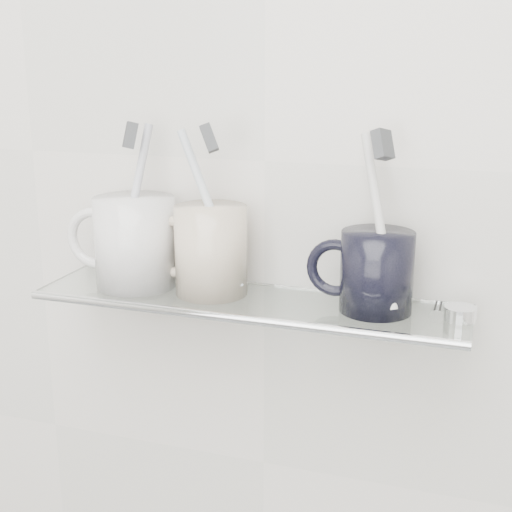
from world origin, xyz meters
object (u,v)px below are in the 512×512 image
at_px(shelf_glass, 248,302).
at_px(mug_right, 377,272).
at_px(mug_center, 211,250).
at_px(mug_left, 135,242).

xyz_separation_m(shelf_glass, mug_right, (0.15, 0.00, 0.05)).
xyz_separation_m(shelf_glass, mug_center, (-0.05, 0.00, 0.06)).
xyz_separation_m(mug_left, mug_right, (0.29, 0.00, -0.01)).
bearing_deg(mug_left, mug_right, -11.37).
distance_m(mug_center, mug_right, 0.19).
bearing_deg(mug_center, mug_right, -0.61).
bearing_deg(shelf_glass, mug_center, 173.87).
bearing_deg(mug_right, mug_left, -160.68).
relative_size(mug_left, mug_right, 1.22).
bearing_deg(mug_right, shelf_glass, -158.71).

